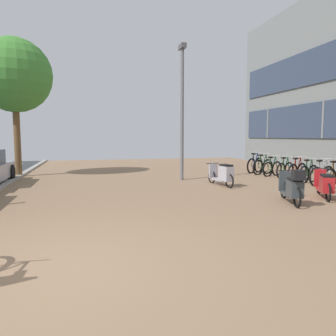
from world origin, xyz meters
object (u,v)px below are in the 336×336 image
at_px(scooter_near, 325,185).
at_px(scooter_far, 292,187).
at_px(bicycle_rack_08, 272,169).
at_px(bicycle_rack_09, 263,167).
at_px(bicycle_rack_04, 322,175).
at_px(bicycle_rack_10, 255,165).
at_px(bicycle_rack_06, 297,171).
at_px(bicycle_rack_07, 285,170).
at_px(street_tree, 14,76).
at_px(lamp_post, 182,105).
at_px(bicycle_rack_03, 336,178).
at_px(scooter_mid, 223,174).
at_px(bicycle_rack_05, 309,174).

relative_size(scooter_near, scooter_far, 0.95).
xyz_separation_m(bicycle_rack_08, bicycle_rack_09, (-0.05, 0.70, 0.02)).
xyz_separation_m(bicycle_rack_04, bicycle_rack_10, (-0.29, 4.19, 0.01)).
bearing_deg(scooter_near, bicycle_rack_10, 77.51).
distance_m(bicycle_rack_06, bicycle_rack_07, 0.70).
distance_m(bicycle_rack_09, street_tree, 11.59).
height_order(bicycle_rack_07, lamp_post, lamp_post).
distance_m(bicycle_rack_03, scooter_near, 2.16).
distance_m(bicycle_rack_06, scooter_near, 3.88).
xyz_separation_m(bicycle_rack_06, bicycle_rack_08, (-0.24, 1.40, -0.01)).
xyz_separation_m(bicycle_rack_07, bicycle_rack_09, (-0.21, 1.40, 0.01)).
bearing_deg(scooter_mid, bicycle_rack_03, -21.58).
height_order(bicycle_rack_04, bicycle_rack_05, bicycle_rack_04).
height_order(bicycle_rack_08, lamp_post, lamp_post).
distance_m(bicycle_rack_07, street_tree, 12.10).
height_order(scooter_near, scooter_far, scooter_far).
bearing_deg(bicycle_rack_10, bicycle_rack_03, -87.03).
xyz_separation_m(bicycle_rack_06, scooter_far, (-3.05, -3.94, 0.09)).
xyz_separation_m(bicycle_rack_04, scooter_near, (-1.68, -2.10, 0.04)).
height_order(bicycle_rack_09, street_tree, street_tree).
bearing_deg(bicycle_rack_06, scooter_far, -127.67).
bearing_deg(street_tree, scooter_mid, -32.45).
bearing_deg(bicycle_rack_09, bicycle_rack_10, 90.43).
bearing_deg(bicycle_rack_05, bicycle_rack_03, -90.75).
height_order(bicycle_rack_10, street_tree, street_tree).
xyz_separation_m(bicycle_rack_09, bicycle_rack_10, (-0.01, 0.70, 0.01)).
relative_size(bicycle_rack_04, bicycle_rack_05, 1.10).
bearing_deg(bicycle_rack_03, scooter_mid, 158.42).
bearing_deg(street_tree, bicycle_rack_08, -13.82).
height_order(bicycle_rack_03, bicycle_rack_06, bicycle_rack_03).
distance_m(bicycle_rack_07, scooter_mid, 3.73).
height_order(bicycle_rack_06, lamp_post, lamp_post).
xyz_separation_m(bicycle_rack_09, scooter_near, (-1.40, -5.59, 0.04)).
height_order(scooter_far, lamp_post, lamp_post).
height_order(bicycle_rack_07, scooter_mid, bicycle_rack_07).
height_order(scooter_mid, street_tree, street_tree).
xyz_separation_m(bicycle_rack_04, scooter_far, (-3.04, -2.55, 0.09)).
distance_m(bicycle_rack_03, bicycle_rack_04, 0.70).
relative_size(bicycle_rack_07, scooter_near, 0.75).
height_order(bicycle_rack_08, bicycle_rack_10, bicycle_rack_10).
xyz_separation_m(scooter_near, scooter_mid, (-1.84, 2.78, 0.02)).
bearing_deg(scooter_mid, scooter_near, -56.46).
bearing_deg(bicycle_rack_03, bicycle_rack_07, 90.81).
bearing_deg(bicycle_rack_04, lamp_post, 150.03).
height_order(bicycle_rack_07, scooter_near, bicycle_rack_07).
xyz_separation_m(bicycle_rack_04, scooter_mid, (-3.52, 0.68, 0.06)).
bearing_deg(scooter_mid, bicycle_rack_06, 11.44).
relative_size(bicycle_rack_05, scooter_far, 0.73).
bearing_deg(bicycle_rack_08, bicycle_rack_09, 94.23).
distance_m(bicycle_rack_10, scooter_mid, 4.77).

